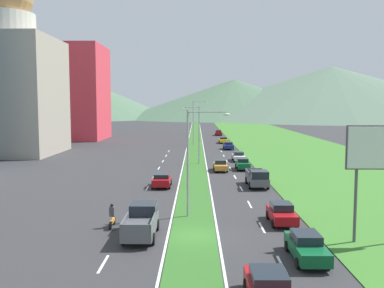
# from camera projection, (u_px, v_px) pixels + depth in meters

# --- Properties ---
(ground_plane) EXTENTS (600.00, 600.00, 0.00)m
(ground_plane) POSITION_uv_depth(u_px,v_px,m) (193.00, 236.00, 29.77)
(ground_plane) COLOR #2D2D30
(grass_median) EXTENTS (3.20, 240.00, 0.06)m
(grass_median) POSITION_uv_depth(u_px,v_px,m) (195.00, 148.00, 89.50)
(grass_median) COLOR #2D6023
(grass_median) RESTS_ON ground_plane
(grass_verge_right) EXTENTS (24.00, 240.00, 0.06)m
(grass_verge_right) POSITION_uv_depth(u_px,v_px,m) (294.00, 148.00, 89.31)
(grass_verge_right) COLOR #387028
(grass_verge_right) RESTS_ON ground_plane
(lane_dash_left_2) EXTENTS (0.16, 2.80, 0.01)m
(lane_dash_left_2) POSITION_uv_depth(u_px,v_px,m) (103.00, 264.00, 24.64)
(lane_dash_left_2) COLOR silver
(lane_dash_left_2) RESTS_ON ground_plane
(lane_dash_left_3) EXTENTS (0.16, 2.80, 0.01)m
(lane_dash_left_3) POSITION_uv_depth(u_px,v_px,m) (125.00, 227.00, 32.01)
(lane_dash_left_3) COLOR silver
(lane_dash_left_3) RESTS_ON ground_plane
(lane_dash_left_4) EXTENTS (0.16, 2.80, 0.01)m
(lane_dash_left_4) POSITION_uv_depth(u_px,v_px,m) (138.00, 204.00, 39.38)
(lane_dash_left_4) COLOR silver
(lane_dash_left_4) RESTS_ON ground_plane
(lane_dash_left_5) EXTENTS (0.16, 2.80, 0.01)m
(lane_dash_left_5) POSITION_uv_depth(u_px,v_px,m) (147.00, 188.00, 46.75)
(lane_dash_left_5) COLOR silver
(lane_dash_left_5) RESTS_ON ground_plane
(lane_dash_left_6) EXTENTS (0.16, 2.80, 0.01)m
(lane_dash_left_6) POSITION_uv_depth(u_px,v_px,m) (154.00, 177.00, 54.12)
(lane_dash_left_6) COLOR silver
(lane_dash_left_6) RESTS_ON ground_plane
(lane_dash_left_7) EXTENTS (0.16, 2.80, 0.01)m
(lane_dash_left_7) POSITION_uv_depth(u_px,v_px,m) (159.00, 168.00, 61.49)
(lane_dash_left_7) COLOR silver
(lane_dash_left_7) RESTS_ON ground_plane
(lane_dash_left_8) EXTENTS (0.16, 2.80, 0.01)m
(lane_dash_left_8) POSITION_uv_depth(u_px,v_px,m) (163.00, 161.00, 68.86)
(lane_dash_left_8) COLOR silver
(lane_dash_left_8) RESTS_ON ground_plane
(lane_dash_left_9) EXTENTS (0.16, 2.80, 0.01)m
(lane_dash_left_9) POSITION_uv_depth(u_px,v_px,m) (166.00, 156.00, 76.22)
(lane_dash_left_9) COLOR silver
(lane_dash_left_9) RESTS_ON ground_plane
(lane_dash_left_10) EXTENTS (0.16, 2.80, 0.01)m
(lane_dash_left_10) POSITION_uv_depth(u_px,v_px,m) (169.00, 151.00, 83.59)
(lane_dash_left_10) COLOR silver
(lane_dash_left_10) RESTS_ON ground_plane
(lane_dash_right_2) EXTENTS (0.16, 2.80, 0.01)m
(lane_dash_right_2) POSITION_uv_depth(u_px,v_px,m) (282.00, 265.00, 24.54)
(lane_dash_right_2) COLOR silver
(lane_dash_right_2) RESTS_ON ground_plane
(lane_dash_right_3) EXTENTS (0.16, 2.80, 0.01)m
(lane_dash_right_3) POSITION_uv_depth(u_px,v_px,m) (262.00, 227.00, 31.91)
(lane_dash_right_3) COLOR silver
(lane_dash_right_3) RESTS_ON ground_plane
(lane_dash_right_4) EXTENTS (0.16, 2.80, 0.01)m
(lane_dash_right_4) POSITION_uv_depth(u_px,v_px,m) (250.00, 204.00, 39.28)
(lane_dash_right_4) COLOR silver
(lane_dash_right_4) RESTS_ON ground_plane
(lane_dash_right_5) EXTENTS (0.16, 2.80, 0.01)m
(lane_dash_right_5) POSITION_uv_depth(u_px,v_px,m) (241.00, 188.00, 46.65)
(lane_dash_right_5) COLOR silver
(lane_dash_right_5) RESTS_ON ground_plane
(lane_dash_right_6) EXTENTS (0.16, 2.80, 0.01)m
(lane_dash_right_6) POSITION_uv_depth(u_px,v_px,m) (235.00, 177.00, 54.02)
(lane_dash_right_6) COLOR silver
(lane_dash_right_6) RESTS_ON ground_plane
(lane_dash_right_7) EXTENTS (0.16, 2.80, 0.01)m
(lane_dash_right_7) POSITION_uv_depth(u_px,v_px,m) (230.00, 168.00, 61.39)
(lane_dash_right_7) COLOR silver
(lane_dash_right_7) RESTS_ON ground_plane
(lane_dash_right_8) EXTENTS (0.16, 2.80, 0.01)m
(lane_dash_right_8) POSITION_uv_depth(u_px,v_px,m) (227.00, 161.00, 68.76)
(lane_dash_right_8) COLOR silver
(lane_dash_right_8) RESTS_ON ground_plane
(lane_dash_right_9) EXTENTS (0.16, 2.80, 0.01)m
(lane_dash_right_9) POSITION_uv_depth(u_px,v_px,m) (224.00, 156.00, 76.13)
(lane_dash_right_9) COLOR silver
(lane_dash_right_9) RESTS_ON ground_plane
(lane_dash_right_10) EXTENTS (0.16, 2.80, 0.01)m
(lane_dash_right_10) POSITION_uv_depth(u_px,v_px,m) (221.00, 151.00, 83.49)
(lane_dash_right_10) COLOR silver
(lane_dash_right_10) RESTS_ON ground_plane
(edge_line_median_left) EXTENTS (0.16, 240.00, 0.01)m
(edge_line_median_left) POSITION_uv_depth(u_px,v_px,m) (187.00, 148.00, 89.52)
(edge_line_median_left) COLOR silver
(edge_line_median_left) RESTS_ON ground_plane
(edge_line_median_right) EXTENTS (0.16, 240.00, 0.01)m
(edge_line_median_right) POSITION_uv_depth(u_px,v_px,m) (204.00, 148.00, 89.49)
(edge_line_median_right) COLOR silver
(edge_line_median_right) RESTS_ON ground_plane
(domed_building) EXTENTS (17.85, 17.85, 33.61)m
(domed_building) POSITION_uv_depth(u_px,v_px,m) (6.00, 79.00, 78.08)
(domed_building) COLOR #9E9384
(domed_building) RESTS_ON ground_plane
(midrise_colored) EXTENTS (17.56, 17.56, 24.00)m
(midrise_colored) POSITION_uv_depth(u_px,v_px,m) (70.00, 93.00, 111.32)
(midrise_colored) COLOR #D83847
(midrise_colored) RESTS_ON ground_plane
(hill_far_left) EXTENTS (164.63, 164.63, 35.05)m
(hill_far_left) POSITION_uv_depth(u_px,v_px,m) (49.00, 91.00, 286.91)
(hill_far_left) COLOR #47664C
(hill_far_left) RESTS_ON ground_plane
(hill_far_center) EXTENTS (148.92, 148.92, 25.17)m
(hill_far_center) POSITION_uv_depth(u_px,v_px,m) (234.00, 99.00, 281.18)
(hill_far_center) COLOR #47664C
(hill_far_center) RESTS_ON ground_plane
(hill_far_right) EXTENTS (218.87, 218.87, 33.85)m
(hill_far_right) POSITION_uv_depth(u_px,v_px,m) (331.00, 92.00, 283.95)
(hill_far_right) COLOR #516B56
(hill_far_right) RESTS_ON ground_plane
(street_lamp_near) EXTENTS (3.45, 0.33, 8.65)m
(street_lamp_near) POSITION_uv_depth(u_px,v_px,m) (193.00, 155.00, 34.47)
(street_lamp_near) COLOR #99999E
(street_lamp_near) RESTS_ON ground_plane
(street_lamp_mid) EXTENTS (2.76, 0.28, 8.76)m
(street_lamp_mid) POSITION_uv_depth(u_px,v_px,m) (197.00, 131.00, 65.33)
(street_lamp_mid) COLOR #99999E
(street_lamp_mid) RESTS_ON ground_plane
(street_lamp_far) EXTENTS (3.36, 0.28, 9.81)m
(street_lamp_far) POSITION_uv_depth(u_px,v_px,m) (195.00, 120.00, 96.14)
(street_lamp_far) COLOR #99999E
(street_lamp_far) RESTS_ON ground_plane
(billboard_roadside) EXTENTS (4.49, 0.28, 7.77)m
(billboard_roadside) POSITION_uv_depth(u_px,v_px,m) (381.00, 155.00, 27.84)
(billboard_roadside) COLOR #4C4C51
(billboard_roadside) RESTS_ON ground_plane
(car_0) EXTENTS (2.00, 4.80, 1.41)m
(car_0) POSITION_uv_depth(u_px,v_px,m) (223.00, 140.00, 100.74)
(car_0) COLOR yellow
(car_0) RESTS_ON ground_plane
(car_1) EXTENTS (2.01, 4.40, 1.47)m
(car_1) POSITION_uv_depth(u_px,v_px,m) (228.00, 146.00, 86.92)
(car_1) COLOR navy
(car_1) RESTS_ON ground_plane
(car_2) EXTENTS (1.88, 4.42, 1.51)m
(car_2) POSITION_uv_depth(u_px,v_px,m) (220.00, 165.00, 58.94)
(car_2) COLOR #C6842D
(car_2) RESTS_ON ground_plane
(car_3) EXTENTS (1.92, 4.57, 1.48)m
(car_3) POSITION_uv_depth(u_px,v_px,m) (239.00, 156.00, 69.13)
(car_3) COLOR silver
(car_3) RESTS_ON ground_plane
(car_4) EXTENTS (1.94, 4.39, 1.56)m
(car_4) POSITION_uv_depth(u_px,v_px,m) (218.00, 133.00, 125.31)
(car_4) COLOR maroon
(car_4) RESTS_ON ground_plane
(car_5) EXTENTS (2.03, 4.04, 1.49)m
(car_5) POSITION_uv_depth(u_px,v_px,m) (162.00, 180.00, 47.45)
(car_5) COLOR maroon
(car_5) RESTS_ON ground_plane
(car_6) EXTENTS (1.89, 4.64, 1.57)m
(car_6) POSITION_uv_depth(u_px,v_px,m) (306.00, 246.00, 25.31)
(car_6) COLOR #0C5128
(car_6) RESTS_ON ground_plane
(car_8) EXTENTS (1.93, 4.10, 1.56)m
(car_8) POSITION_uv_depth(u_px,v_px,m) (282.00, 213.00, 33.02)
(car_8) COLOR maroon
(car_8) RESTS_ON ground_plane
(car_9) EXTENTS (1.86, 4.14, 1.57)m
(car_9) POSITION_uv_depth(u_px,v_px,m) (243.00, 164.00, 60.03)
(car_9) COLOR #0C5128
(car_9) RESTS_ON ground_plane
(pickup_truck_0) EXTENTS (2.18, 5.40, 2.00)m
(pickup_truck_0) POSITION_uv_depth(u_px,v_px,m) (257.00, 178.00, 47.46)
(pickup_truck_0) COLOR #515459
(pickup_truck_0) RESTS_ON ground_plane
(pickup_truck_1) EXTENTS (2.18, 5.40, 2.00)m
(pickup_truck_1) POSITION_uv_depth(u_px,v_px,m) (142.00, 222.00, 29.86)
(pickup_truck_1) COLOR #515459
(pickup_truck_1) RESTS_ON ground_plane
(motorcycle_rider) EXTENTS (0.36, 2.00, 1.80)m
(motorcycle_rider) POSITION_uv_depth(u_px,v_px,m) (112.00, 217.00, 31.94)
(motorcycle_rider) COLOR black
(motorcycle_rider) RESTS_ON ground_plane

